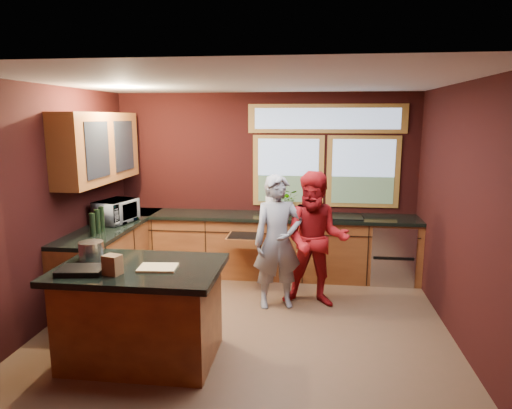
% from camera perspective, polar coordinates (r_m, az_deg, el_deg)
% --- Properties ---
extents(floor, '(4.50, 4.50, 0.00)m').
position_cam_1_polar(floor, '(5.40, -1.15, -14.78)').
color(floor, brown).
rests_on(floor, ground).
extents(room_shell, '(4.52, 4.02, 2.71)m').
position_cam_1_polar(room_shell, '(5.34, -7.12, 4.97)').
color(room_shell, black).
rests_on(room_shell, ground).
extents(back_counter, '(4.50, 0.64, 0.93)m').
position_cam_1_polar(back_counter, '(6.80, 2.52, -5.15)').
color(back_counter, '#552914').
rests_on(back_counter, floor).
extents(left_counter, '(0.64, 2.30, 0.93)m').
position_cam_1_polar(left_counter, '(6.53, -17.36, -6.31)').
color(left_counter, '#552914').
rests_on(left_counter, floor).
extents(island, '(1.55, 1.05, 0.95)m').
position_cam_1_polar(island, '(4.68, -14.11, -12.92)').
color(island, '#552914').
rests_on(island, floor).
extents(person_grey, '(0.69, 0.55, 1.66)m').
position_cam_1_polar(person_grey, '(5.62, 2.73, -4.72)').
color(person_grey, slate).
rests_on(person_grey, floor).
extents(person_red, '(0.86, 0.70, 1.70)m').
position_cam_1_polar(person_red, '(5.70, 7.50, -4.39)').
color(person_red, maroon).
rests_on(person_red, floor).
extents(microwave, '(0.50, 0.63, 0.31)m').
position_cam_1_polar(microwave, '(6.46, -17.09, -0.83)').
color(microwave, '#999999').
rests_on(microwave, left_counter).
extents(potted_plant, '(0.34, 0.30, 0.38)m').
position_cam_1_polar(potted_plant, '(6.70, 3.93, 0.33)').
color(potted_plant, '#999999').
rests_on(potted_plant, back_counter).
extents(paper_towel, '(0.12, 0.12, 0.28)m').
position_cam_1_polar(paper_towel, '(6.67, 1.71, -0.11)').
color(paper_towel, white).
rests_on(paper_towel, back_counter).
extents(cutting_board, '(0.37, 0.28, 0.02)m').
position_cam_1_polar(cutting_board, '(4.40, -12.17, -7.73)').
color(cutting_board, tan).
rests_on(cutting_board, island).
extents(stock_pot, '(0.24, 0.24, 0.18)m').
position_cam_1_polar(stock_pot, '(4.84, -19.90, -5.43)').
color(stock_pot, '#B9BABE').
rests_on(stock_pot, island).
extents(paper_bag, '(0.18, 0.16, 0.18)m').
position_cam_1_polar(paper_bag, '(4.32, -17.51, -7.20)').
color(paper_bag, brown).
rests_on(paper_bag, island).
extents(black_tray, '(0.44, 0.34, 0.05)m').
position_cam_1_polar(black_tray, '(4.47, -20.99, -7.69)').
color(black_tray, black).
rests_on(black_tray, island).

